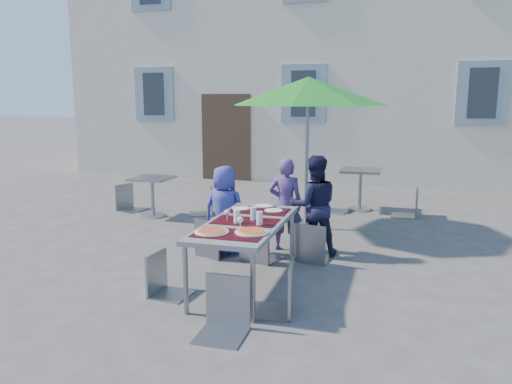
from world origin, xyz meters
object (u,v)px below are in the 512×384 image
(pizza_near_right, at_px, (252,231))
(cafe_table_1, at_px, (361,182))
(chair_5, at_px, (224,272))
(patio_umbrella, at_px, (308,92))
(bg_chair_r_1, at_px, (412,185))
(child_0, at_px, (225,210))
(chair_2, at_px, (312,219))
(child_2, at_px, (314,206))
(chair_4, at_px, (281,257))
(child_1, at_px, (286,204))
(chair_1, at_px, (259,220))
(chair_3, at_px, (163,249))
(bg_chair_l_0, at_px, (127,182))
(cafe_table_0, at_px, (152,190))
(chair_0, at_px, (212,215))
(bg_chair_r_0, at_px, (206,185))
(dining_table, at_px, (246,226))
(pizza_near_left, at_px, (212,231))
(bg_chair_l_1, at_px, (331,180))

(pizza_near_right, height_order, cafe_table_1, pizza_near_right)
(chair_5, relative_size, cafe_table_1, 1.24)
(patio_umbrella, relative_size, bg_chair_r_1, 2.49)
(child_0, bearing_deg, chair_2, -179.11)
(child_2, xyz_separation_m, chair_4, (0.01, -1.96, -0.10))
(child_1, bearing_deg, cafe_table_1, -111.23)
(chair_1, distance_m, chair_3, 1.52)
(chair_1, bearing_deg, chair_5, -83.08)
(chair_1, bearing_deg, cafe_table_1, 73.86)
(pizza_near_right, distance_m, bg_chair_l_0, 5.02)
(child_1, distance_m, cafe_table_1, 2.97)
(bg_chair_r_1, bearing_deg, cafe_table_0, -163.89)
(child_1, bearing_deg, chair_2, 130.61)
(cafe_table_1, bearing_deg, chair_1, -106.14)
(chair_0, bearing_deg, bg_chair_r_0, 113.62)
(cafe_table_0, height_order, cafe_table_1, cafe_table_1)
(dining_table, distance_m, child_2, 1.47)
(child_1, bearing_deg, child_0, 22.56)
(dining_table, distance_m, chair_1, 0.90)
(pizza_near_right, height_order, chair_5, chair_5)
(child_0, height_order, chair_3, child_0)
(chair_2, distance_m, chair_3, 2.03)
(dining_table, distance_m, pizza_near_left, 0.58)
(child_0, distance_m, cafe_table_1, 3.61)
(dining_table, distance_m, bg_chair_r_0, 3.67)
(pizza_near_left, relative_size, child_1, 0.27)
(chair_5, relative_size, bg_chair_l_0, 1.03)
(pizza_near_left, distance_m, chair_5, 0.69)
(child_0, xyz_separation_m, bg_chair_r_1, (2.46, 2.97, -0.02))
(child_1, bearing_deg, patio_umbrella, -98.24)
(chair_5, bearing_deg, child_2, 81.34)
(patio_umbrella, xyz_separation_m, bg_chair_l_1, (0.22, 1.35, -1.59))
(dining_table, height_order, chair_0, chair_0)
(pizza_near_right, height_order, bg_chair_l_0, bg_chair_l_0)
(cafe_table_1, bearing_deg, bg_chair_l_1, -153.86)
(bg_chair_l_0, bearing_deg, bg_chair_r_0, 3.38)
(chair_4, xyz_separation_m, chair_5, (-0.39, -0.53, -0.01))
(pizza_near_right, relative_size, chair_5, 0.36)
(chair_1, xyz_separation_m, chair_5, (0.24, -2.01, 0.01))
(bg_chair_r_0, bearing_deg, child_2, -38.75)
(patio_umbrella, xyz_separation_m, bg_chair_r_1, (1.65, 1.31, -1.60))
(pizza_near_left, xyz_separation_m, bg_chair_l_0, (-3.13, 3.67, -0.22))
(child_0, distance_m, chair_3, 1.57)
(chair_5, bearing_deg, chair_0, 113.99)
(pizza_near_right, bearing_deg, chair_1, 102.62)
(cafe_table_0, relative_size, bg_chair_l_0, 0.76)
(pizza_near_right, distance_m, chair_1, 1.38)
(bg_chair_l_0, relative_size, cafe_table_1, 1.20)
(chair_0, relative_size, cafe_table_1, 1.25)
(cafe_table_0, bearing_deg, pizza_near_left, -53.92)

